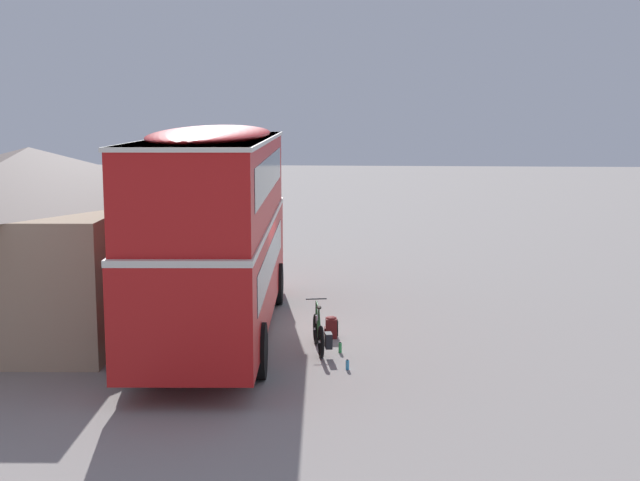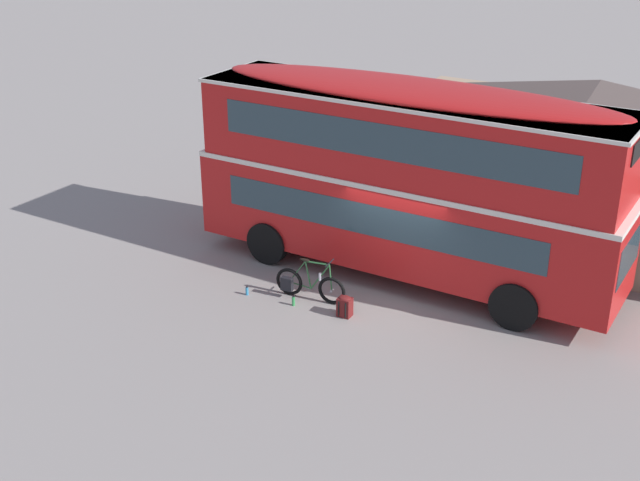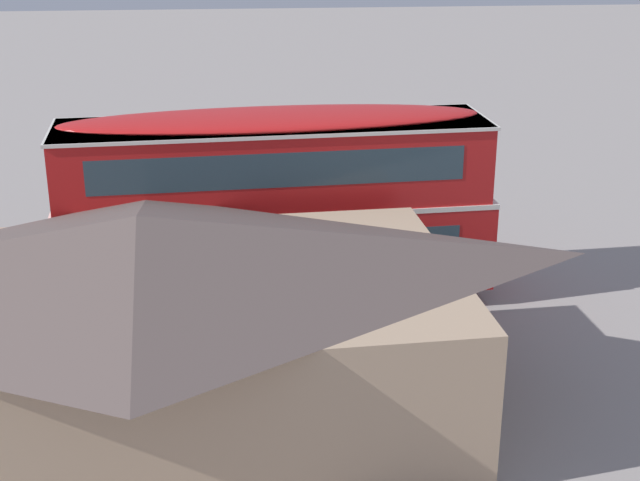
{
  "view_description": "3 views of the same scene",
  "coord_description": "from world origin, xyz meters",
  "views": [
    {
      "loc": [
        -19.51,
        -2.82,
        5.15
      ],
      "look_at": [
        -0.01,
        -1.44,
        2.17
      ],
      "focal_mm": 48.51,
      "sensor_mm": 36.0,
      "label": 1
    },
    {
      "loc": [
        8.45,
        -15.5,
        9.16
      ],
      "look_at": [
        -1.45,
        -1.19,
        1.39
      ],
      "focal_mm": 46.67,
      "sensor_mm": 36.0,
      "label": 2
    },
    {
      "loc": [
        0.44,
        22.0,
        9.6
      ],
      "look_at": [
        -1.56,
        0.2,
        1.29
      ],
      "focal_mm": 51.93,
      "sensor_mm": 36.0,
      "label": 3
    }
  ],
  "objects": [
    {
      "name": "backpack_on_ground",
      "position": [
        -0.4,
        -1.73,
        0.26
      ],
      "size": [
        0.33,
        0.33,
        0.5
      ],
      "color": "maroon",
      "rests_on": "ground"
    },
    {
      "name": "touring_bicycle",
      "position": [
        -1.56,
        -1.55,
        0.37
      ],
      "size": [
        1.76,
        0.65,
        1.04
      ],
      "color": "black",
      "rests_on": "ground"
    },
    {
      "name": "ground_plane",
      "position": [
        0.0,
        0.0,
        0.0
      ],
      "size": [
        120.0,
        120.0,
        0.0
      ],
      "primitive_type": "plane",
      "color": "gray"
    },
    {
      "name": "water_bottle_green_metal",
      "position": [
        -1.64,
        -1.99,
        0.11
      ],
      "size": [
        0.07,
        0.07,
        0.24
      ],
      "color": "green",
      "rests_on": "ground"
    },
    {
      "name": "double_decker_bus",
      "position": [
        -0.38,
        0.88,
        2.64
      ],
      "size": [
        10.57,
        3.19,
        4.79
      ],
      "color": "black",
      "rests_on": "ground"
    },
    {
      "name": "water_bottle_blue_sports",
      "position": [
        -2.85,
        -2.19,
        0.1
      ],
      "size": [
        0.07,
        0.07,
        0.22
      ],
      "color": "#338CBF",
      "rests_on": "ground"
    },
    {
      "name": "pub_building",
      "position": [
        2.28,
        6.27,
        2.13
      ],
      "size": [
        12.47,
        7.54,
        4.18
      ],
      "color": "tan",
      "rests_on": "ground"
    }
  ]
}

